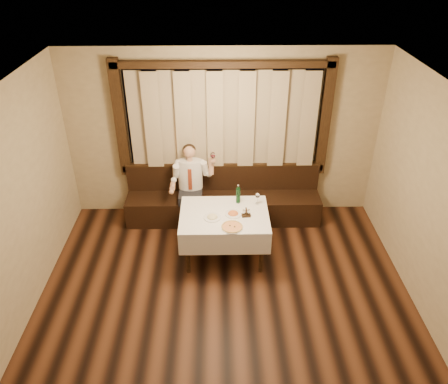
{
  "coord_description": "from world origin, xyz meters",
  "views": [
    {
      "loc": [
        -0.09,
        -3.45,
        4.27
      ],
      "look_at": [
        0.0,
        1.9,
        1.0
      ],
      "focal_mm": 35.0,
      "sensor_mm": 36.0,
      "label": 1
    }
  ],
  "objects_px": {
    "pasta_red": "(233,212)",
    "pasta_cream": "(212,216)",
    "banquette": "(223,201)",
    "dining_table": "(224,220)",
    "green_bottle": "(238,195)",
    "cruet_caddy": "(246,214)",
    "seated_man": "(191,179)",
    "pizza": "(232,227)"
  },
  "relations": [
    {
      "from": "banquette",
      "to": "dining_table",
      "type": "xyz_separation_m",
      "value": [
        0.0,
        -1.02,
        0.34
      ]
    },
    {
      "from": "green_bottle",
      "to": "seated_man",
      "type": "bearing_deg",
      "value": 139.19
    },
    {
      "from": "pasta_cream",
      "to": "green_bottle",
      "type": "bearing_deg",
      "value": 46.39
    },
    {
      "from": "seated_man",
      "to": "green_bottle",
      "type": "bearing_deg",
      "value": -40.81
    },
    {
      "from": "pasta_cream",
      "to": "green_bottle",
      "type": "distance_m",
      "value": 0.56
    },
    {
      "from": "banquette",
      "to": "pizza",
      "type": "relative_size",
      "value": 10.43
    },
    {
      "from": "cruet_caddy",
      "to": "pasta_red",
      "type": "bearing_deg",
      "value": 156.35
    },
    {
      "from": "banquette",
      "to": "pizza",
      "type": "xyz_separation_m",
      "value": [
        0.1,
        -1.36,
        0.46
      ]
    },
    {
      "from": "banquette",
      "to": "dining_table",
      "type": "bearing_deg",
      "value": -90.0
    },
    {
      "from": "dining_table",
      "to": "cruet_caddy",
      "type": "height_order",
      "value": "cruet_caddy"
    },
    {
      "from": "banquette",
      "to": "green_bottle",
      "type": "xyz_separation_m",
      "value": [
        0.21,
        -0.72,
        0.57
      ]
    },
    {
      "from": "pasta_red",
      "to": "banquette",
      "type": "bearing_deg",
      "value": 96.96
    },
    {
      "from": "banquette",
      "to": "pizza",
      "type": "height_order",
      "value": "banquette"
    },
    {
      "from": "pasta_red",
      "to": "seated_man",
      "type": "distance_m",
      "value": 1.15
    },
    {
      "from": "green_bottle",
      "to": "seated_man",
      "type": "distance_m",
      "value": 0.98
    },
    {
      "from": "green_bottle",
      "to": "pasta_red",
      "type": "bearing_deg",
      "value": -104.87
    },
    {
      "from": "pasta_red",
      "to": "green_bottle",
      "type": "relative_size",
      "value": 0.79
    },
    {
      "from": "pasta_red",
      "to": "seated_man",
      "type": "height_order",
      "value": "seated_man"
    },
    {
      "from": "pasta_cream",
      "to": "pasta_red",
      "type": "bearing_deg",
      "value": 15.87
    },
    {
      "from": "pasta_red",
      "to": "pasta_cream",
      "type": "xyz_separation_m",
      "value": [
        -0.3,
        -0.08,
        0.0
      ]
    },
    {
      "from": "dining_table",
      "to": "cruet_caddy",
      "type": "xyz_separation_m",
      "value": [
        0.31,
        -0.07,
        0.15
      ]
    },
    {
      "from": "pizza",
      "to": "cruet_caddy",
      "type": "distance_m",
      "value": 0.34
    },
    {
      "from": "seated_man",
      "to": "banquette",
      "type": "bearing_deg",
      "value": 9.54
    },
    {
      "from": "dining_table",
      "to": "cruet_caddy",
      "type": "distance_m",
      "value": 0.35
    },
    {
      "from": "green_bottle",
      "to": "pasta_cream",
      "type": "bearing_deg",
      "value": -133.61
    },
    {
      "from": "banquette",
      "to": "dining_table",
      "type": "height_order",
      "value": "banquette"
    },
    {
      "from": "pasta_red",
      "to": "cruet_caddy",
      "type": "distance_m",
      "value": 0.19
    },
    {
      "from": "pasta_red",
      "to": "cruet_caddy",
      "type": "xyz_separation_m",
      "value": [
        0.18,
        -0.05,
        0.01
      ]
    },
    {
      "from": "dining_table",
      "to": "seated_man",
      "type": "xyz_separation_m",
      "value": [
        -0.52,
        0.94,
        0.15
      ]
    },
    {
      "from": "banquette",
      "to": "pasta_red",
      "type": "distance_m",
      "value": 1.15
    },
    {
      "from": "dining_table",
      "to": "pasta_red",
      "type": "height_order",
      "value": "pasta_red"
    },
    {
      "from": "pizza",
      "to": "seated_man",
      "type": "relative_size",
      "value": 0.23
    },
    {
      "from": "pizza",
      "to": "banquette",
      "type": "bearing_deg",
      "value": 94.21
    },
    {
      "from": "pasta_cream",
      "to": "cruet_caddy",
      "type": "distance_m",
      "value": 0.48
    },
    {
      "from": "pasta_red",
      "to": "pasta_cream",
      "type": "relative_size",
      "value": 0.97
    },
    {
      "from": "pasta_red",
      "to": "pasta_cream",
      "type": "height_order",
      "value": "pasta_cream"
    },
    {
      "from": "pizza",
      "to": "green_bottle",
      "type": "bearing_deg",
      "value": 80.17
    },
    {
      "from": "cruet_caddy",
      "to": "seated_man",
      "type": "xyz_separation_m",
      "value": [
        -0.83,
        1.01,
        -0.01
      ]
    },
    {
      "from": "dining_table",
      "to": "pizza",
      "type": "distance_m",
      "value": 0.37
    },
    {
      "from": "pizza",
      "to": "pasta_cream",
      "type": "xyz_separation_m",
      "value": [
        -0.27,
        0.24,
        0.02
      ]
    },
    {
      "from": "banquette",
      "to": "pasta_cream",
      "type": "relative_size",
      "value": 13.09
    },
    {
      "from": "dining_table",
      "to": "green_bottle",
      "type": "bearing_deg",
      "value": 54.94
    }
  ]
}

